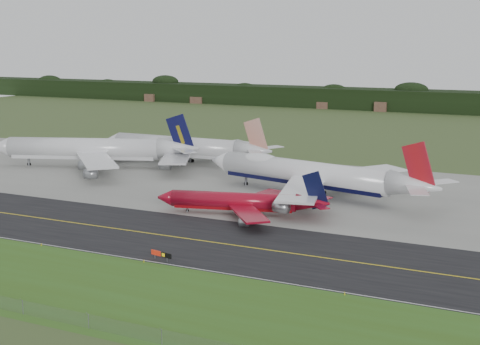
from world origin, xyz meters
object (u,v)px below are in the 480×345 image
object	(u,v)px
taxiway_sign	(161,254)
jet_navy_gold	(95,149)
jet_ba_747	(311,174)
jet_red_737	(243,202)
jet_star_tail	(185,147)

from	to	relation	value
taxiway_sign	jet_navy_gold	bearing A→B (deg)	133.84
jet_ba_747	taxiway_sign	world-z (taller)	jet_ba_747
jet_navy_gold	taxiway_sign	bearing A→B (deg)	-46.16
jet_red_737	jet_star_tail	bearing A→B (deg)	130.95
jet_navy_gold	jet_star_tail	bearing A→B (deg)	36.61
taxiway_sign	jet_star_tail	bearing A→B (deg)	117.03
jet_star_tail	taxiway_sign	size ratio (longest dim) A/B	12.90
jet_ba_747	jet_star_tail	size ratio (longest dim) A/B	1.09
jet_ba_747	jet_red_737	bearing A→B (deg)	-108.11
jet_red_737	jet_navy_gold	world-z (taller)	jet_navy_gold
jet_navy_gold	taxiway_sign	distance (m)	98.33
jet_ba_747	jet_star_tail	world-z (taller)	jet_ba_747
jet_ba_747	jet_navy_gold	distance (m)	76.59
jet_star_tail	taxiway_sign	world-z (taller)	jet_star_tail
jet_red_737	jet_navy_gold	bearing A→B (deg)	153.14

